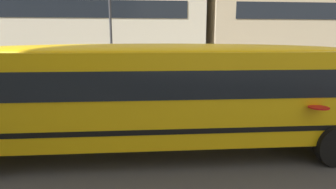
# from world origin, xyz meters

# --- Properties ---
(ground_plane) EXTENTS (400.00, 400.00, 0.00)m
(ground_plane) POSITION_xyz_m (0.00, 0.00, 0.00)
(ground_plane) COLOR #424244
(sidewalk_far) EXTENTS (120.00, 3.00, 0.01)m
(sidewalk_far) POSITION_xyz_m (0.00, 8.01, 0.01)
(sidewalk_far) COLOR gray
(sidewalk_far) RESTS_ON ground_plane
(lane_centreline) EXTENTS (110.00, 0.16, 0.01)m
(lane_centreline) POSITION_xyz_m (0.00, 0.00, 0.00)
(lane_centreline) COLOR silver
(lane_centreline) RESTS_ON ground_plane
(school_bus) EXTENTS (13.77, 3.30, 3.08)m
(school_bus) POSITION_xyz_m (-2.09, -1.41, 1.83)
(school_bus) COLOR yellow
(school_bus) RESTS_ON ground_plane
(street_lamp) EXTENTS (0.44, 0.44, 6.80)m
(street_lamp) POSITION_xyz_m (-4.58, 7.31, 4.31)
(street_lamp) COLOR #38383D
(street_lamp) RESTS_ON ground_plane
(apartment_block_far_centre) EXTENTS (16.69, 13.96, 13.30)m
(apartment_block_far_centre) POSITION_xyz_m (10.41, 16.47, 6.65)
(apartment_block_far_centre) COLOR #C6B28E
(apartment_block_far_centre) RESTS_ON ground_plane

